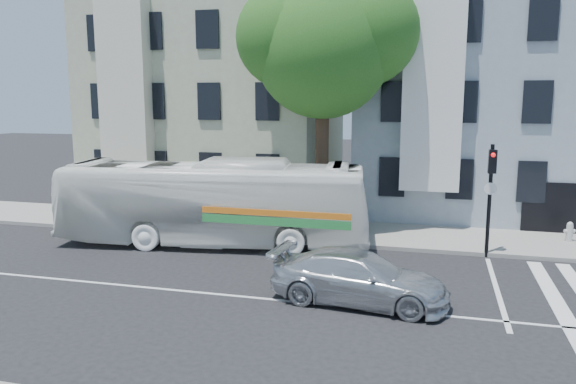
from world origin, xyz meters
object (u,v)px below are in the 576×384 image
(bus, at_px, (214,202))
(sedan, at_px, (359,278))
(traffic_signal, at_px, (491,185))
(fire_hydrant, at_px, (570,231))

(bus, bearing_deg, sedan, -135.23)
(sedan, bearing_deg, bus, 58.74)
(sedan, xyz_separation_m, traffic_signal, (3.77, 5.52, 1.87))
(bus, xyz_separation_m, sedan, (6.21, -4.78, -0.93))
(sedan, relative_size, fire_hydrant, 6.50)
(sedan, height_order, fire_hydrant, sedan)
(bus, distance_m, sedan, 7.90)
(bus, relative_size, traffic_signal, 2.95)
(bus, distance_m, traffic_signal, 10.06)
(bus, height_order, sedan, bus)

